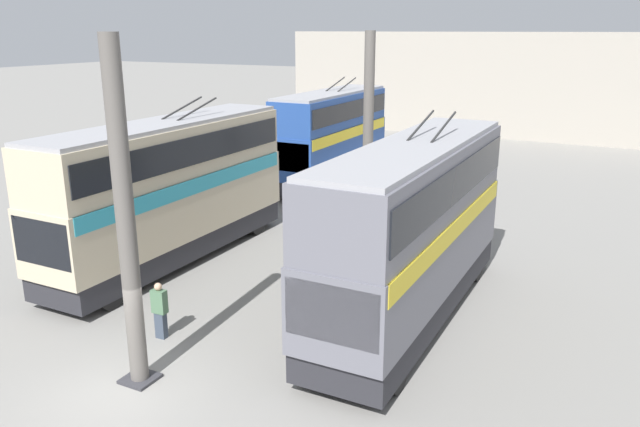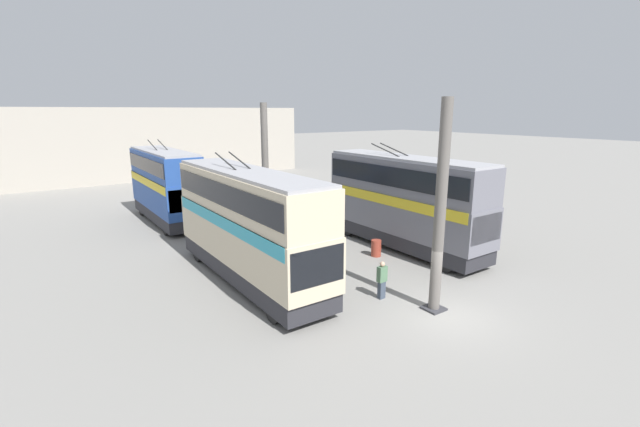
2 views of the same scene
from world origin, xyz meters
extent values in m
plane|color=gray|center=(0.00, 0.00, 0.00)|extent=(240.00, 240.00, 0.00)
cube|color=#A8A093|center=(40.76, 0.00, 4.08)|extent=(0.50, 36.00, 8.15)
cylinder|color=#605B56|center=(0.60, 0.00, 4.15)|extent=(0.44, 0.44, 8.30)
cube|color=#333338|center=(0.60, 0.00, 0.04)|extent=(0.79, 0.79, 0.08)
cylinder|color=#605B56|center=(14.80, 0.00, 4.15)|extent=(0.44, 0.44, 8.30)
cube|color=#333338|center=(14.80, 0.00, 0.04)|extent=(0.79, 0.79, 0.08)
cylinder|color=black|center=(3.04, -5.80, 0.53)|extent=(1.07, 0.30, 1.07)
cylinder|color=black|center=(3.04, -3.70, 0.53)|extent=(1.07, 0.30, 1.07)
cylinder|color=black|center=(10.82, -5.80, 0.53)|extent=(1.07, 0.30, 1.07)
cylinder|color=black|center=(10.82, -3.70, 0.53)|extent=(1.07, 0.30, 1.07)
cube|color=#28282D|center=(7.03, -4.75, 0.69)|extent=(10.56, 2.45, 0.79)
cube|color=slate|center=(7.03, -4.75, 2.16)|extent=(10.78, 2.50, 2.16)
cube|color=yellow|center=(7.03, -4.75, 2.97)|extent=(10.46, 2.54, 0.55)
cube|color=slate|center=(7.03, -4.75, 4.21)|extent=(10.67, 2.42, 1.93)
cube|color=black|center=(7.03, -4.75, 4.31)|extent=(10.35, 2.51, 1.06)
cube|color=#9E9EA3|center=(7.03, -4.75, 5.25)|extent=(10.56, 2.25, 0.14)
cube|color=black|center=(1.70, -4.75, 2.38)|extent=(0.12, 2.30, 1.38)
cylinder|color=#282828|center=(8.38, -5.10, 5.61)|extent=(2.35, 0.07, 0.65)
cylinder|color=#282828|center=(8.38, -4.40, 5.61)|extent=(2.35, 0.07, 0.65)
cylinder|color=black|center=(3.34, 3.70, 0.54)|extent=(1.08, 0.30, 1.08)
cylinder|color=black|center=(3.34, 5.80, 0.54)|extent=(1.08, 0.30, 1.08)
cylinder|color=black|center=(11.64, 3.70, 0.54)|extent=(1.08, 0.30, 1.08)
cylinder|color=black|center=(11.64, 5.80, 0.54)|extent=(1.08, 0.30, 1.08)
cube|color=#28282D|center=(7.59, 4.75, 0.69)|extent=(11.08, 2.45, 0.79)
cube|color=beige|center=(7.59, 4.75, 2.19)|extent=(11.30, 2.50, 2.21)
cube|color=teal|center=(7.59, 4.75, 3.02)|extent=(10.96, 2.54, 0.55)
cube|color=beige|center=(7.59, 4.75, 4.20)|extent=(11.19, 2.42, 1.80)
cube|color=black|center=(7.59, 4.75, 4.29)|extent=(10.85, 2.51, 0.99)
cube|color=#9E9EA3|center=(7.59, 4.75, 5.17)|extent=(11.08, 2.25, 0.14)
cube|color=black|center=(2.00, 4.75, 2.41)|extent=(0.12, 2.30, 1.41)
cylinder|color=#282828|center=(9.00, 4.40, 5.53)|extent=(2.35, 0.07, 0.65)
cylinder|color=#282828|center=(9.00, 5.10, 5.53)|extent=(2.35, 0.07, 0.65)
cylinder|color=black|center=(17.58, 3.70, 0.52)|extent=(1.05, 0.30, 1.05)
cylinder|color=black|center=(17.58, 5.80, 0.52)|extent=(1.05, 0.30, 1.05)
cylinder|color=black|center=(24.09, 3.70, 0.52)|extent=(1.05, 0.30, 1.05)
cylinder|color=black|center=(24.09, 5.80, 0.52)|extent=(1.05, 0.30, 1.05)
cube|color=#28282D|center=(20.93, 4.75, 0.68)|extent=(9.32, 2.45, 0.79)
cube|color=#234793|center=(20.93, 4.75, 2.18)|extent=(9.51, 2.50, 2.21)
cube|color=yellow|center=(20.93, 4.75, 3.01)|extent=(9.23, 2.54, 0.55)
cube|color=#234793|center=(20.93, 4.75, 4.14)|extent=(9.42, 2.42, 1.71)
cube|color=black|center=(20.93, 4.75, 4.23)|extent=(9.13, 2.51, 0.94)
cube|color=#9E9EA3|center=(20.93, 4.75, 5.07)|extent=(9.32, 2.25, 0.14)
cube|color=black|center=(16.24, 4.75, 2.40)|extent=(0.12, 2.30, 1.42)
cylinder|color=#282828|center=(22.12, 4.40, 5.43)|extent=(2.35, 0.07, 0.65)
cylinder|color=#282828|center=(22.12, 5.10, 5.43)|extent=(2.35, 0.07, 0.65)
cube|color=#384251|center=(2.58, 1.02, 0.39)|extent=(0.21, 0.31, 0.77)
cube|color=#4C7051|center=(2.58, 1.02, 1.11)|extent=(0.26, 0.43, 0.67)
sphere|color=tan|center=(2.58, 1.02, 1.55)|extent=(0.22, 0.22, 0.22)
cube|color=#473D33|center=(11.23, -0.68, 0.41)|extent=(0.32, 0.36, 0.82)
cube|color=beige|center=(11.23, -0.68, 1.18)|extent=(0.42, 0.48, 0.71)
sphere|color=#A37A5B|center=(11.23, -0.68, 1.65)|extent=(0.23, 0.23, 0.23)
cylinder|color=#933828|center=(6.79, -2.49, 0.46)|extent=(0.55, 0.55, 0.91)
cylinder|color=#933828|center=(6.79, -2.49, 0.46)|extent=(0.57, 0.57, 0.04)
camera|label=1|loc=(-9.48, -10.20, 8.35)|focal=35.00mm
camera|label=2|loc=(-9.78, 12.84, 7.81)|focal=24.00mm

